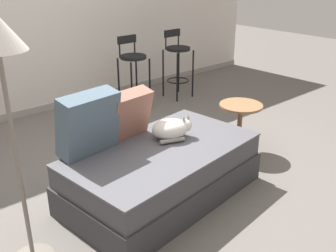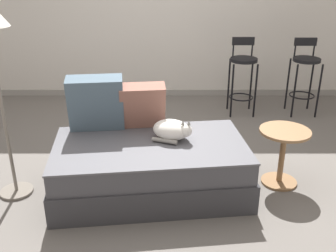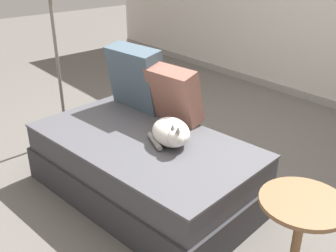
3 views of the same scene
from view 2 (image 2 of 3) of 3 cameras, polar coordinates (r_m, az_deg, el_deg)
name	(u,v)px [view 2 (image 2 of 3)]	position (r m, az deg, el deg)	size (l,w,h in m)	color
ground_plane	(153,168)	(3.86, -2.24, -6.10)	(16.00, 16.00, 0.00)	#66605B
wall_back_panel	(157,4)	(5.64, -1.60, 17.24)	(8.00, 0.10, 2.60)	silver
wall_baseboard_trim	(158,93)	(5.86, -1.48, 4.88)	(8.00, 0.02, 0.09)	gray
couch	(151,167)	(3.40, -2.54, -6.01)	(1.73, 1.10, 0.46)	#353539
throw_pillow_corner	(96,103)	(3.53, -10.43, 3.30)	(0.51, 0.30, 0.50)	#4C6070
throw_pillow_middle	(142,105)	(3.54, -3.76, 3.02)	(0.43, 0.29, 0.43)	#936051
cat	(172,130)	(3.34, 0.63, -0.56)	(0.38, 0.34, 0.20)	white
bar_stool_near_window	(243,70)	(5.12, 10.79, 7.94)	(0.34, 0.34, 0.97)	black
bar_stool_by_doorway	(305,70)	(5.33, 19.22, 7.63)	(0.34, 0.34, 0.96)	black
side_table	(283,149)	(3.61, 16.32, -3.22)	(0.44, 0.44, 0.52)	olive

